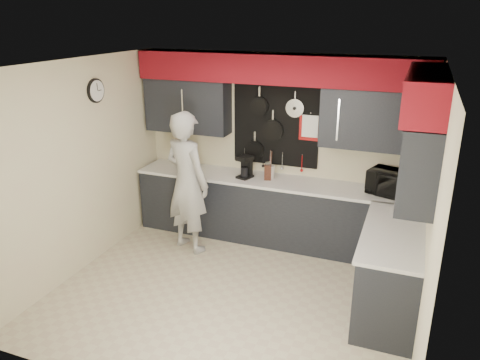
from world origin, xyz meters
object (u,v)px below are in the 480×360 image
at_px(knife_block, 268,172).
at_px(utensil_crock, 269,172).
at_px(coffee_maker, 246,166).
at_px(person, 187,183).
at_px(microwave, 392,183).

relative_size(knife_block, utensil_crock, 1.15).
relative_size(knife_block, coffee_maker, 0.66).
bearing_deg(utensil_crock, person, -143.80).
bearing_deg(coffee_maker, utensil_crock, 32.36).
bearing_deg(knife_block, person, -162.08).
bearing_deg(person, microwave, -146.18).
bearing_deg(utensil_crock, knife_block, -93.02).
distance_m(microwave, utensil_crock, 1.62).
distance_m(knife_block, coffee_maker, 0.33).
distance_m(knife_block, utensil_crock, 0.07).
relative_size(knife_block, person, 0.11).
xyz_separation_m(microwave, utensil_crock, (-1.62, 0.04, -0.06)).
distance_m(coffee_maker, person, 0.86).
relative_size(microwave, coffee_maker, 1.78).
distance_m(utensil_crock, person, 1.15).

